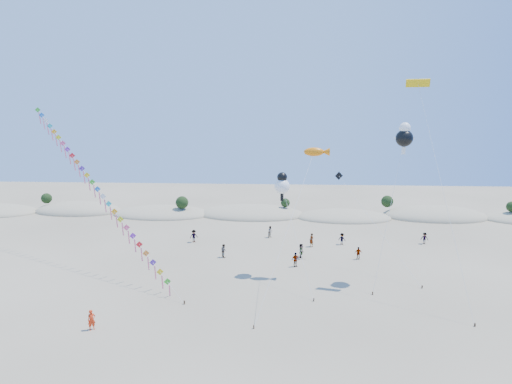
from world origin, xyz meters
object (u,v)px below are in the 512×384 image
object	(u,v)px
fish_kite	(317,152)
parafoil_kite	(419,87)
flyer_foreground	(92,320)
kite_train	(93,183)

from	to	relation	value
fish_kite	parafoil_kite	xyz separation A→B (m)	(9.79, -1.50, 6.65)
parafoil_kite	flyer_foreground	bearing A→B (deg)	-156.36
parafoil_kite	flyer_foreground	distance (m)	37.04
fish_kite	parafoil_kite	size ratio (longest dim) A/B	0.67
parafoil_kite	flyer_foreground	world-z (taller)	parafoil_kite
fish_kite	flyer_foreground	distance (m)	26.99
fish_kite	parafoil_kite	world-z (taller)	parafoil_kite
parafoil_kite	kite_train	bearing A→B (deg)	175.24
kite_train	parafoil_kite	size ratio (longest dim) A/B	1.17
kite_train	flyer_foreground	bearing A→B (deg)	-68.03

